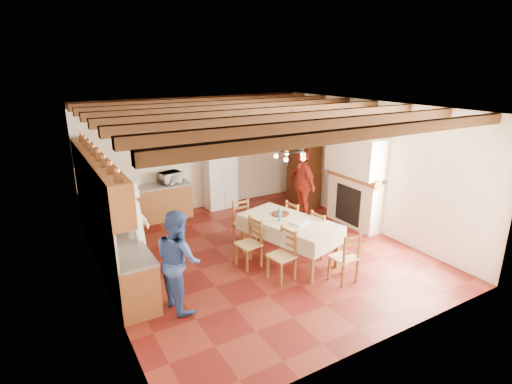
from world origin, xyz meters
TOP-DOWN VIEW (x-y plane):
  - floor at (0.00, 0.00)m, footprint 6.00×6.50m
  - ceiling at (0.00, 0.00)m, footprint 6.00×6.50m
  - wall_back at (0.00, 3.26)m, footprint 6.00×0.02m
  - wall_front at (0.00, -3.26)m, footprint 6.00×0.02m
  - wall_left at (-3.01, 0.00)m, footprint 0.02×6.50m
  - wall_right at (3.01, 0.00)m, footprint 0.02×6.50m
  - ceiling_beams at (0.00, 0.00)m, footprint 6.00×6.30m
  - lower_cabinets_left at (-2.70, 1.05)m, footprint 0.60×4.30m
  - lower_cabinets_back at (-1.55, 2.95)m, footprint 2.30×0.60m
  - countertop_left at (-2.70, 1.05)m, footprint 0.62×4.30m
  - countertop_back at (-1.55, 2.95)m, footprint 2.34×0.62m
  - backsplash_left at (-2.98, 1.05)m, footprint 0.03×4.30m
  - backsplash_back at (-1.55, 3.23)m, footprint 2.30×0.03m
  - upper_cabinets at (-2.83, 1.05)m, footprint 0.35×4.20m
  - fireplace at (2.72, 0.20)m, footprint 0.56×1.60m
  - wall_picture at (1.55, 3.23)m, footprint 0.34×0.03m
  - refrigerator at (0.55, 3.11)m, footprint 0.86×0.72m
  - hutch at (2.75, 2.19)m, footprint 0.64×1.23m
  - dining_table at (0.37, -0.52)m, footprint 1.50×2.17m
  - chandelier at (0.37, -0.52)m, footprint 0.47×0.47m
  - chair_left_near at (-0.17, -1.08)m, footprint 0.46×0.48m
  - chair_left_far at (-0.44, -0.34)m, footprint 0.45×0.47m
  - chair_right_near at (1.11, -0.69)m, footprint 0.43×0.44m
  - chair_right_far at (1.02, 0.08)m, footprint 0.44×0.45m
  - chair_end_near at (0.77, -1.69)m, footprint 0.44×0.42m
  - chair_end_far at (-0.01, 0.60)m, footprint 0.43×0.41m
  - person_man at (-2.43, 0.13)m, footprint 0.65×0.81m
  - person_woman_blue at (-2.06, -0.96)m, footprint 0.71×0.87m
  - person_woman_red at (2.00, 1.26)m, footprint 0.47×1.04m
  - microwave at (-0.85, 2.95)m, footprint 0.61×0.50m
  - fridge_vase at (0.41, 3.11)m, footprint 0.26×0.26m

SIDE VIEW (x-z plane):
  - floor at x=0.00m, z-range -0.02..0.00m
  - lower_cabinets_left at x=-2.70m, z-range 0.00..0.86m
  - lower_cabinets_back at x=-1.55m, z-range 0.00..0.86m
  - chair_left_near at x=-0.17m, z-range 0.00..0.96m
  - chair_left_far at x=-0.44m, z-range 0.00..0.96m
  - chair_right_near at x=1.11m, z-range 0.00..0.96m
  - chair_right_far at x=1.02m, z-range 0.00..0.96m
  - chair_end_near at x=0.77m, z-range 0.00..0.96m
  - chair_end_far at x=-0.01m, z-range 0.00..0.96m
  - dining_table at x=0.37m, z-range 0.35..1.20m
  - person_woman_blue at x=-2.06m, z-range 0.00..1.65m
  - refrigerator at x=0.55m, z-range 0.00..1.68m
  - person_woman_red at x=2.00m, z-range 0.00..1.74m
  - countertop_left at x=-2.70m, z-range 0.86..0.90m
  - countertop_back at x=-1.55m, z-range 0.86..0.90m
  - person_man at x=-2.43m, z-range 0.00..1.91m
  - microwave at x=-0.85m, z-range 0.90..1.19m
  - hutch at x=2.75m, z-range 0.00..2.14m
  - backsplash_left at x=-2.98m, z-range 0.90..1.50m
  - backsplash_back at x=-1.55m, z-range 0.90..1.50m
  - fireplace at x=2.72m, z-range 0.00..2.80m
  - wall_back at x=0.00m, z-range 0.00..3.00m
  - wall_front at x=0.00m, z-range 0.00..3.00m
  - wall_left at x=-3.01m, z-range 0.00..3.00m
  - wall_right at x=3.01m, z-range 0.00..3.00m
  - fridge_vase at x=0.41m, z-range 1.68..1.95m
  - upper_cabinets at x=-2.83m, z-range 1.50..2.20m
  - wall_picture at x=1.55m, z-range 1.64..2.06m
  - chandelier at x=0.37m, z-range 2.23..2.27m
  - ceiling_beams at x=0.00m, z-range 2.83..2.99m
  - ceiling at x=0.00m, z-range 3.00..3.02m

